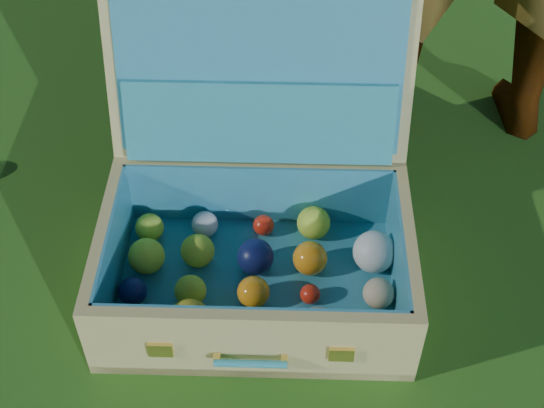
# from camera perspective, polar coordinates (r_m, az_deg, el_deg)

# --- Properties ---
(ground) EXTENTS (60.00, 60.00, 0.00)m
(ground) POSITION_cam_1_polar(r_m,az_deg,el_deg) (1.59, -7.81, -6.38)
(ground) COLOR #215114
(ground) RESTS_ON ground
(suitcase) EXTENTS (0.77, 0.74, 0.57)m
(suitcase) POSITION_cam_1_polar(r_m,az_deg,el_deg) (1.51, -1.03, -0.17)
(suitcase) COLOR tan
(suitcase) RESTS_ON ground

